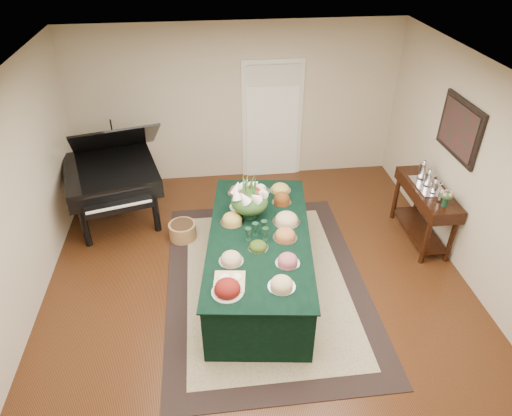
{
  "coord_description": "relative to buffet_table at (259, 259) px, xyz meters",
  "views": [
    {
      "loc": [
        -0.55,
        -4.34,
        4.2
      ],
      "look_at": [
        0.0,
        0.3,
        1.05
      ],
      "focal_mm": 32.0,
      "sensor_mm": 36.0,
      "label": 1
    }
  ],
  "objects": [
    {
      "name": "ground",
      "position": [
        -0.02,
        -0.1,
        -0.4
      ],
      "size": [
        6.0,
        6.0,
        0.0
      ],
      "primitive_type": "plane",
      "color": "black",
      "rests_on": "ground"
    },
    {
      "name": "area_rug",
      "position": [
        0.09,
        -0.01,
        -0.39
      ],
      "size": [
        2.58,
        3.62,
        0.01
      ],
      "color": "black",
      "rests_on": "ground"
    },
    {
      "name": "kitchen_doorway",
      "position": [
        0.58,
        2.87,
        0.62
      ],
      "size": [
        1.05,
        0.07,
        2.1
      ],
      "color": "white",
      "rests_on": "ground"
    },
    {
      "name": "buffet_table",
      "position": [
        0.0,
        0.0,
        0.0
      ],
      "size": [
        1.57,
        2.77,
        0.79
      ],
      "color": "black",
      "rests_on": "ground"
    },
    {
      "name": "food_platters",
      "position": [
        0.02,
        0.07,
        0.44
      ],
      "size": [
        1.2,
        2.26,
        0.14
      ],
      "color": "silver",
      "rests_on": "buffet_table"
    },
    {
      "name": "cutting_board",
      "position": [
        -0.42,
        -0.79,
        0.43
      ],
      "size": [
        0.38,
        0.38,
        0.1
      ],
      "color": "tan",
      "rests_on": "buffet_table"
    },
    {
      "name": "green_goblets",
      "position": [
        -0.02,
        -0.05,
        0.48
      ],
      "size": [
        0.28,
        0.22,
        0.18
      ],
      "color": "#132F1F",
      "rests_on": "buffet_table"
    },
    {
      "name": "floral_centerpiece",
      "position": [
        -0.08,
        0.41,
        0.68
      ],
      "size": [
        0.5,
        0.5,
        0.5
      ],
      "color": "#132F1F",
      "rests_on": "buffet_table"
    },
    {
      "name": "grand_piano",
      "position": [
        -2.01,
        1.72,
        0.41
      ],
      "size": [
        1.64,
        1.82,
        1.64
      ],
      "color": "black",
      "rests_on": "ground"
    },
    {
      "name": "wicker_basket",
      "position": [
        -1.01,
        1.08,
        -0.27
      ],
      "size": [
        0.4,
        0.4,
        0.25
      ],
      "primitive_type": "cylinder",
      "color": "#9C6D3E",
      "rests_on": "ground"
    },
    {
      "name": "mahogany_sideboard",
      "position": [
        2.48,
        0.68,
        0.28
      ],
      "size": [
        0.45,
        1.31,
        0.87
      ],
      "color": "black",
      "rests_on": "ground"
    },
    {
      "name": "tea_service",
      "position": [
        2.48,
        0.69,
        0.59
      ],
      "size": [
        0.34,
        0.74,
        0.3
      ],
      "color": "silver",
      "rests_on": "mahogany_sideboard"
    },
    {
      "name": "pink_bouquet",
      "position": [
        2.48,
        0.23,
        0.63
      ],
      "size": [
        0.18,
        0.18,
        0.23
      ],
      "color": "#132F1F",
      "rests_on": "mahogany_sideboard"
    },
    {
      "name": "wall_painting",
      "position": [
        2.7,
        0.68,
        1.35
      ],
      "size": [
        0.05,
        0.95,
        0.75
      ],
      "color": "black",
      "rests_on": "ground"
    }
  ]
}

